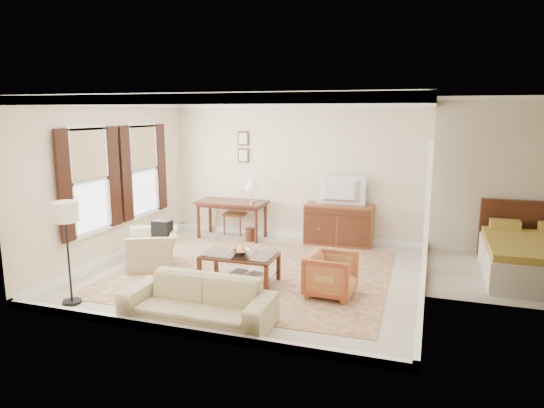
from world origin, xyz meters
The scene contains 21 objects.
room_shell centered at (0.00, 0.00, 2.47)m, with size 5.51×5.01×2.91m.
annex_bedroom centered at (4.49, 1.15, 0.34)m, with size 3.00×2.70×2.90m.
window_front centered at (-2.70, -0.70, 1.55)m, with size 0.12×1.56×1.80m, color #CCB284, non-canonical shape.
window_rear centered at (-2.70, 0.90, 1.55)m, with size 0.12×1.56×1.80m, color #CCB284, non-canonical shape.
doorway centered at (2.71, 1.50, 1.08)m, with size 0.10×1.12×2.25m, color white, non-canonical shape.
rug centered at (-0.05, 0.01, 0.01)m, with size 4.50×3.86×0.01m, color maroon.
writing_desk centered at (-1.28, 2.03, 0.70)m, with size 1.48×0.74×0.81m.
desk_chair centered at (-1.35, 2.38, 0.53)m, with size 0.45×0.45×1.05m, color brown, non-canonical shape.
desk_lamp centered at (-0.82, 2.03, 1.06)m, with size 0.32×0.32×0.50m, color silver, non-canonical shape.
framed_prints centered at (-1.18, 2.47, 1.94)m, with size 0.25×0.04×0.68m, color #441F13, non-canonical shape.
sideboard centered at (1.00, 2.21, 0.42)m, with size 1.36×0.52×0.84m, color brown.
tv centered at (1.00, 2.19, 1.32)m, with size 0.97×0.56×0.13m, color black.
coffee_table centered at (-0.06, -0.54, 0.38)m, with size 1.17×0.69×0.49m.
fruit_bowl centered at (-0.04, -0.57, 0.55)m, with size 0.42×0.42×0.10m, color silver.
book_a centered at (-0.18, -0.53, 0.19)m, with size 0.28×0.04×0.38m, color brown.
book_b centered at (0.10, -0.57, 0.19)m, with size 0.28×0.03×0.38m, color brown.
striped_armchair centered at (1.42, -0.61, 0.36)m, with size 0.69×0.65×0.71m, color #91381F.
club_armchair centered at (-1.83, -0.22, 0.43)m, with size 0.98×0.63×0.85m, color tan.
backpack centered at (-1.71, -0.09, 0.67)m, with size 0.32×0.22×0.40m, color black.
sofa centered at (-0.02, -2.05, 0.39)m, with size 1.98×0.58×0.77m, color tan.
floor_lamp centered at (-2.02, -2.06, 1.23)m, with size 0.36×0.36×1.48m.
Camera 1 is at (2.75, -7.35, 2.69)m, focal length 32.00 mm.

